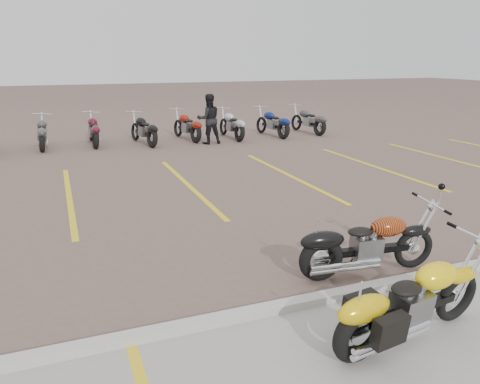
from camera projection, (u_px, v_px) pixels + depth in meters
name	position (u px, v px, depth m)	size (l,w,h in m)	color
ground	(254.00, 246.00, 7.61)	(100.00, 100.00, 0.00)	brown
curb	(317.00, 300.00, 5.80)	(60.00, 0.18, 0.12)	#ADAAA3
parking_stripes	(189.00, 185.00, 11.18)	(38.00, 5.50, 0.01)	gold
yellow_cruiser	(406.00, 305.00, 4.95)	(2.12, 0.46, 0.87)	black
flame_cruiser	(365.00, 247.00, 6.49)	(2.06, 0.41, 0.85)	black
person_b	(209.00, 119.00, 16.37)	(0.85, 0.66, 1.74)	black
bg_bike_row	(93.00, 130.00, 15.94)	(17.35, 2.06, 1.10)	black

